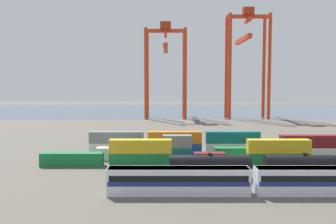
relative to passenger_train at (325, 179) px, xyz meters
The scene contains 25 objects.
ground_plane 61.75m from the passenger_train, 98.09° to the left, with size 420.00×420.00×0.00m, color #5B564C.
harbour_water 165.04m from the passenger_train, 93.02° to the left, with size 400.00×110.00×0.01m, color #475B6B.
passenger_train is the anchor object (origin of this frame).
freight_tank_row 8.56m from the passenger_train, 90.13° to the left, with size 45.58×2.99×4.45m.
shipping_container_0 45.76m from the passenger_train, 155.97° to the left, with size 12.10×2.44×2.60m, color #197538.
shipping_container_1 33.96m from the passenger_train, 146.71° to the left, with size 12.10×2.44×2.60m, color #197538.
shipping_container_2 33.99m from the passenger_train, 146.71° to the left, with size 12.10×2.44×2.60m, color gold.
shipping_container_3 23.91m from the passenger_train, 128.77° to the left, with size 6.04×2.44×2.60m, color maroon.
shipping_container_4 18.72m from the passenger_train, 94.75° to the left, with size 12.10×2.44×2.60m, color #197538.
shipping_container_5 18.78m from the passenger_train, 94.75° to the left, with size 12.10×2.44×2.60m, color gold.
shipping_container_6 42.77m from the passenger_train, 144.99° to the left, with size 6.04×2.44×2.60m, color silver.
shipping_container_7 32.38m from the passenger_train, 130.73° to the left, with size 6.04×2.44×2.60m, color #146066.
shipping_container_8 32.42m from the passenger_train, 130.73° to the left, with size 6.04×2.44×2.60m, color slate.
shipping_container_9 25.59m from the passenger_train, 106.39° to the left, with size 12.10×2.44×2.60m, color #197538.
shipping_container_10 25.44m from the passenger_train, 74.76° to the left, with size 12.10×2.44×2.60m, color silver.
shipping_container_11 25.49m from the passenger_train, 74.76° to the left, with size 12.10×2.44×2.60m, color maroon.
shipping_container_16 46.15m from the passenger_train, 138.73° to the left, with size 12.10×2.44×2.60m, color silver.
shipping_container_17 46.17m from the passenger_train, 138.73° to the left, with size 12.10×2.44×2.60m, color slate.
shipping_container_18 37.30m from the passenger_train, 125.30° to the left, with size 12.10×2.44×2.60m, color #1C4299.
shipping_container_19 37.33m from the passenger_train, 125.30° to the left, with size 12.10×2.44×2.60m, color orange.
shipping_container_20 31.59m from the passenger_train, 105.46° to the left, with size 12.10×2.44×2.60m, color silver.
shipping_container_21 31.63m from the passenger_train, 105.46° to the left, with size 12.10×2.44×2.60m, color #146066.
shipping_container_22 30.81m from the passenger_train, 81.20° to the left, with size 12.10×2.44×2.60m, color #AD211C.
gantry_crane_west 125.34m from the passenger_train, 101.33° to the left, with size 18.87×36.33×43.36m.
gantry_crane_central 123.75m from the passenger_train, 83.87° to the left, with size 19.02×33.51×49.68m.
Camera 1 is at (-14.36, -74.92, 16.26)m, focal length 40.29 mm.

